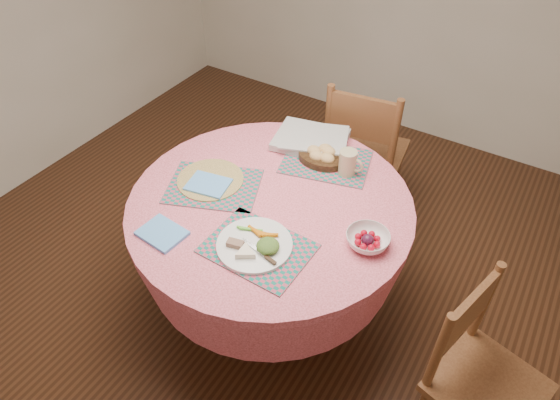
{
  "coord_description": "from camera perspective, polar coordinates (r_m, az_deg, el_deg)",
  "views": [
    {
      "loc": [
        0.88,
        -1.34,
        2.19
      ],
      "look_at": [
        0.05,
        0.0,
        0.78
      ],
      "focal_mm": 32.0,
      "sensor_mm": 36.0,
      "label": 1
    }
  ],
  "objects": [
    {
      "name": "ground",
      "position": [
        2.71,
        -0.92,
        -12.0
      ],
      "size": [
        4.0,
        4.0,
        0.0
      ],
      "primitive_type": "plane",
      "color": "#331C0F",
      "rests_on": "ground"
    },
    {
      "name": "dining_table",
      "position": [
        2.29,
        -1.07,
        -3.75
      ],
      "size": [
        1.24,
        1.24,
        0.75
      ],
      "color": "pink",
      "rests_on": "ground"
    },
    {
      "name": "chair_right",
      "position": [
        2.14,
        21.74,
        -17.94
      ],
      "size": [
        0.46,
        0.47,
        0.84
      ],
      "rotation": [
        0.0,
        0.0,
        1.31
      ],
      "color": "brown",
      "rests_on": "ground"
    },
    {
      "name": "chair_back",
      "position": [
        2.91,
        9.49,
        5.51
      ],
      "size": [
        0.49,
        0.47,
        0.94
      ],
      "rotation": [
        0.0,
        0.0,
        3.28
      ],
      "color": "brown",
      "rests_on": "ground"
    },
    {
      "name": "placemat_front",
      "position": [
        1.95,
        -2.54,
        -5.54
      ],
      "size": [
        0.41,
        0.31,
        0.01
      ],
      "primitive_type": "cube",
      "rotation": [
        0.0,
        0.0,
        -0.02
      ],
      "color": "#147263",
      "rests_on": "dining_table"
    },
    {
      "name": "placemat_left",
      "position": [
        2.24,
        -7.59,
        1.57
      ],
      "size": [
        0.48,
        0.43,
        0.01
      ],
      "primitive_type": "cube",
      "rotation": [
        0.0,
        0.0,
        0.39
      ],
      "color": "#147263",
      "rests_on": "dining_table"
    },
    {
      "name": "placemat_back",
      "position": [
        2.37,
        5.29,
        4.4
      ],
      "size": [
        0.46,
        0.39,
        0.01
      ],
      "primitive_type": "cube",
      "rotation": [
        0.0,
        0.0,
        0.25
      ],
      "color": "#147263",
      "rests_on": "dining_table"
    },
    {
      "name": "wicker_trivet",
      "position": [
        2.27,
        -7.95,
        2.29
      ],
      "size": [
        0.3,
        0.3,
        0.01
      ],
      "primitive_type": "cylinder",
      "color": "olive",
      "rests_on": "dining_table"
    },
    {
      "name": "napkin_near",
      "position": [
        2.06,
        -13.32,
        -3.72
      ],
      "size": [
        0.19,
        0.16,
        0.01
      ],
      "primitive_type": "cube",
      "rotation": [
        0.0,
        0.0,
        -0.09
      ],
      "color": "#5EA7F4",
      "rests_on": "dining_table"
    },
    {
      "name": "napkin_far",
      "position": [
        2.24,
        -8.2,
        1.73
      ],
      "size": [
        0.2,
        0.17,
        0.01
      ],
      "primitive_type": "cube",
      "rotation": [
        0.0,
        0.0,
        0.19
      ],
      "color": "#5EA7F4",
      "rests_on": "placemat_left"
    },
    {
      "name": "dinner_plate",
      "position": [
        1.94,
        -2.88,
        -5.13
      ],
      "size": [
        0.3,
        0.3,
        0.05
      ],
      "rotation": [
        0.0,
        0.0,
        0.22
      ],
      "color": "white",
      "rests_on": "placemat_front"
    },
    {
      "name": "bread_bowl",
      "position": [
        2.35,
        4.8,
        5.13
      ],
      "size": [
        0.23,
        0.23,
        0.08
      ],
      "color": "black",
      "rests_on": "placemat_back"
    },
    {
      "name": "latte_mug",
      "position": [
        2.27,
        7.8,
        4.25
      ],
      "size": [
        0.12,
        0.08,
        0.12
      ],
      "color": "tan",
      "rests_on": "placemat_back"
    },
    {
      "name": "fruit_bowl",
      "position": [
        1.98,
        9.98,
        -4.51
      ],
      "size": [
        0.19,
        0.19,
        0.05
      ],
      "rotation": [
        0.0,
        0.0,
        0.14
      ],
      "color": "white",
      "rests_on": "dining_table"
    },
    {
      "name": "newspaper_stack",
      "position": [
        2.47,
        3.59,
        6.96
      ],
      "size": [
        0.41,
        0.35,
        0.04
      ],
      "rotation": [
        0.0,
        0.0,
        0.21
      ],
      "color": "silver",
      "rests_on": "dining_table"
    }
  ]
}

